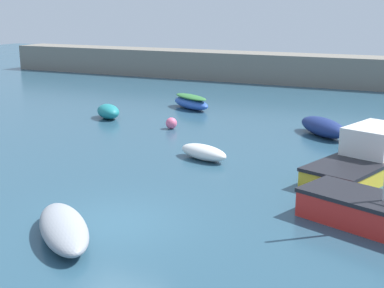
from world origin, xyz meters
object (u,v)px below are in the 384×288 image
at_px(rowboat_white_midwater, 323,127).
at_px(dinghy_near_pier, 203,152).
at_px(open_tender_yellow, 64,228).
at_px(motorboat_grey_hull, 371,157).
at_px(sailboat_twin_hulled, 383,214).
at_px(fishing_dinghy_green, 108,111).
at_px(rowboat_with_red_cover, 191,102).
at_px(mooring_buoy_pink, 171,123).

bearing_deg(rowboat_white_midwater, dinghy_near_pier, 106.56).
bearing_deg(rowboat_white_midwater, open_tender_yellow, 121.75).
distance_m(rowboat_white_midwater, motorboat_grey_hull, 6.10).
xyz_separation_m(open_tender_yellow, sailboat_twin_hulled, (7.69, 4.39, 0.13)).
height_order(rowboat_white_midwater, motorboat_grey_hull, motorboat_grey_hull).
bearing_deg(motorboat_grey_hull, rowboat_white_midwater, -133.21).
relative_size(fishing_dinghy_green, rowboat_white_midwater, 0.69).
relative_size(sailboat_twin_hulled, rowboat_with_red_cover, 1.46).
bearing_deg(rowboat_with_red_cover, mooring_buoy_pink, -42.77).
xyz_separation_m(fishing_dinghy_green, rowboat_with_red_cover, (2.93, 4.67, 0.03)).
xyz_separation_m(motorboat_grey_hull, rowboat_with_red_cover, (-11.84, 9.02, -0.22)).
distance_m(fishing_dinghy_green, mooring_buoy_pink, 4.53).
bearing_deg(rowboat_white_midwater, rowboat_with_red_cover, 23.17).
bearing_deg(dinghy_near_pier, open_tender_yellow, -71.83).
bearing_deg(open_tender_yellow, fishing_dinghy_green, -16.91).
height_order(dinghy_near_pier, rowboat_with_red_cover, rowboat_with_red_cover).
bearing_deg(rowboat_white_midwater, fishing_dinghy_green, 50.42).
height_order(fishing_dinghy_green, open_tender_yellow, fishing_dinghy_green).
bearing_deg(dinghy_near_pier, rowboat_white_midwater, 80.42).
height_order(open_tender_yellow, sailboat_twin_hulled, sailboat_twin_hulled).
xyz_separation_m(rowboat_white_midwater, mooring_buoy_pink, (-7.39, -1.83, -0.14)).
relative_size(dinghy_near_pier, fishing_dinghy_green, 1.11).
relative_size(dinghy_near_pier, rowboat_with_red_cover, 0.74).
height_order(open_tender_yellow, mooring_buoy_pink, open_tender_yellow).
distance_m(open_tender_yellow, mooring_buoy_pink, 13.76).
height_order(fishing_dinghy_green, mooring_buoy_pink, fishing_dinghy_green).
xyz_separation_m(fishing_dinghy_green, sailboat_twin_hulled, (15.81, -9.70, 0.05)).
height_order(rowboat_white_midwater, mooring_buoy_pink, rowboat_white_midwater).
relative_size(rowboat_with_red_cover, mooring_buoy_pink, 5.89).
bearing_deg(fishing_dinghy_green, dinghy_near_pier, 6.26).
xyz_separation_m(rowboat_with_red_cover, mooring_buoy_pink, (1.52, -5.50, -0.14)).
bearing_deg(rowboat_with_red_cover, rowboat_white_midwater, 9.38).
distance_m(fishing_dinghy_green, sailboat_twin_hulled, 18.55).
distance_m(fishing_dinghy_green, rowboat_with_red_cover, 5.52).
height_order(fishing_dinghy_green, rowboat_white_midwater, rowboat_white_midwater).
relative_size(rowboat_white_midwater, sailboat_twin_hulled, 0.66).
height_order(open_tender_yellow, rowboat_with_red_cover, rowboat_with_red_cover).
distance_m(dinghy_near_pier, rowboat_with_red_cover, 11.38).
relative_size(motorboat_grey_hull, sailboat_twin_hulled, 1.36).
relative_size(dinghy_near_pier, open_tender_yellow, 0.74).
relative_size(rowboat_white_midwater, motorboat_grey_hull, 0.49).
distance_m(dinghy_near_pier, fishing_dinghy_green, 9.89).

